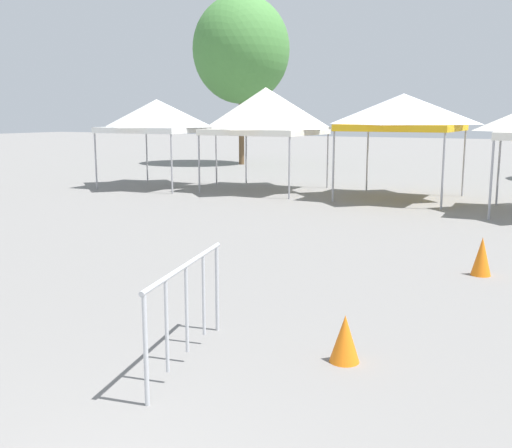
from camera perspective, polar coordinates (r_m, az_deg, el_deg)
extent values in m
cylinder|color=#9E9EA3|center=(22.00, -14.90, 6.00)|extent=(0.06, 0.06, 2.16)
cylinder|color=#9E9EA3|center=(20.18, -7.97, 5.89)|extent=(0.06, 0.06, 2.16)
cylinder|color=#9E9EA3|center=(24.49, -10.27, 6.58)|extent=(0.06, 0.06, 2.16)
cylinder|color=#9E9EA3|center=(22.87, -3.77, 6.47)|extent=(0.06, 0.06, 2.16)
pyramid|color=white|center=(22.28, -9.34, 10.29)|extent=(3.47, 3.47, 0.97)
cube|color=white|center=(22.29, -9.30, 8.78)|extent=(3.44, 3.44, 0.20)
cylinder|color=#9E9EA3|center=(20.31, -5.40, 5.92)|extent=(0.06, 0.06, 2.12)
cylinder|color=#9E9EA3|center=(18.73, 3.17, 5.59)|extent=(0.06, 0.06, 2.12)
cylinder|color=#9E9EA3|center=(23.15, -0.93, 6.48)|extent=(0.06, 0.06, 2.12)
cylinder|color=#9E9EA3|center=(21.78, 6.78, 6.18)|extent=(0.06, 0.06, 2.12)
pyramid|color=white|center=(20.88, 0.92, 10.88)|extent=(3.49, 3.49, 1.38)
cube|color=white|center=(20.88, 0.91, 8.71)|extent=(3.46, 3.46, 0.20)
cylinder|color=#9E9EA3|center=(18.21, 7.32, 5.68)|extent=(0.06, 0.06, 2.30)
cylinder|color=#9E9EA3|center=(17.32, 17.25, 5.08)|extent=(0.06, 0.06, 2.30)
cylinder|color=#9E9EA3|center=(21.21, 10.47, 6.23)|extent=(0.06, 0.06, 2.30)
cylinder|color=#9E9EA3|center=(20.45, 19.04, 5.70)|extent=(0.06, 0.06, 2.30)
pyramid|color=white|center=(19.18, 13.72, 10.51)|extent=(3.39, 3.39, 0.91)
cube|color=yellow|center=(19.18, 13.65, 8.85)|extent=(3.36, 3.36, 0.20)
cylinder|color=#9E9EA3|center=(16.03, 21.33, 4.20)|extent=(0.06, 0.06, 2.16)
cylinder|color=#9E9EA3|center=(18.82, 21.93, 4.95)|extent=(0.06, 0.06, 2.16)
cylinder|color=brown|center=(32.12, -1.38, 9.12)|extent=(0.28, 0.28, 3.91)
ellipsoid|color=#47843D|center=(32.29, -1.41, 16.14)|extent=(4.99, 4.99, 5.48)
cylinder|color=#B7BABF|center=(6.24, -6.65, -3.90)|extent=(0.52, 2.06, 0.05)
cylinder|color=#B7BABF|center=(5.53, -10.37, -11.61)|extent=(0.04, 0.04, 1.05)
cylinder|color=#B7BABF|center=(7.28, -3.70, -6.07)|extent=(0.04, 0.04, 1.05)
cylinder|color=#B7BABF|center=(5.91, -8.43, -9.54)|extent=(0.04, 0.04, 0.92)
cylinder|color=#B7BABF|center=(6.37, -6.56, -8.03)|extent=(0.04, 0.04, 0.92)
cylinder|color=#B7BABF|center=(6.84, -4.96, -6.71)|extent=(0.04, 0.04, 0.92)
cone|color=orange|center=(6.52, 8.38, -10.64)|extent=(0.32, 0.32, 0.51)
cone|color=orange|center=(10.45, 20.53, -2.87)|extent=(0.32, 0.32, 0.63)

